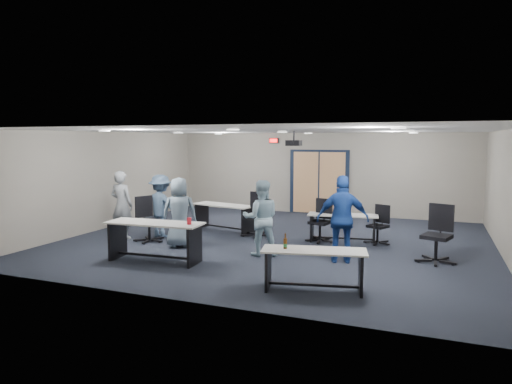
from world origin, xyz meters
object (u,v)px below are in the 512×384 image
at_px(chair_back_b, 256,215).
at_px(table_front_right, 313,262).
at_px(table_back_left, 224,213).
at_px(person_plaid, 180,212).
at_px(chair_loose_right, 437,234).
at_px(person_lightblue, 261,218).
at_px(person_gray, 122,205).
at_px(chair_back_d, 378,225).
at_px(person_back, 161,206).
at_px(chair_loose_left, 149,219).
at_px(chair_back_c, 320,221).
at_px(table_back_right, 343,223).
at_px(table_front_left, 155,234).
at_px(person_navy, 343,219).

bearing_deg(chair_back_b, table_front_right, -56.55).
bearing_deg(table_back_left, person_plaid, -81.21).
relative_size(chair_loose_right, person_lightblue, 0.72).
xyz_separation_m(table_front_right, person_gray, (-5.49, 2.16, 0.38)).
distance_m(chair_back_d, chair_loose_right, 1.85).
height_order(person_lightblue, person_back, person_lightblue).
bearing_deg(chair_back_b, person_lightblue, -65.71).
distance_m(table_front_right, chair_loose_right, 3.20).
relative_size(table_front_right, chair_loose_left, 1.62).
distance_m(table_front_right, person_gray, 5.91).
height_order(chair_back_c, person_plaid, person_plaid).
relative_size(table_front_right, table_back_left, 0.96).
bearing_deg(person_back, table_back_left, -128.28).
bearing_deg(table_front_right, chair_loose_left, 143.39).
height_order(table_back_right, person_plaid, person_plaid).
distance_m(table_back_left, person_gray, 2.72).
height_order(chair_back_c, chair_loose_left, chair_loose_left).
bearing_deg(table_front_left, chair_back_d, 35.10).
height_order(chair_back_b, person_back, person_back).
relative_size(chair_back_d, person_navy, 0.52).
height_order(chair_back_d, person_navy, person_navy).
xyz_separation_m(table_front_left, person_navy, (3.58, 1.33, 0.33)).
bearing_deg(person_lightblue, chair_back_b, -87.37).
height_order(chair_back_d, chair_loose_right, chair_loose_right).
height_order(chair_back_b, person_lightblue, person_lightblue).
bearing_deg(person_back, chair_back_b, -154.44).
xyz_separation_m(table_front_left, chair_back_d, (4.06, 3.28, -0.09)).
bearing_deg(person_gray, chair_back_d, -162.62).
height_order(chair_back_c, person_back, person_back).
relative_size(chair_back_c, person_lightblue, 0.64).
height_order(person_plaid, person_navy, person_navy).
xyz_separation_m(table_front_left, table_front_right, (3.47, -0.62, -0.08)).
xyz_separation_m(chair_loose_left, chair_loose_right, (6.53, 0.48, 0.04)).
distance_m(chair_back_b, person_navy, 3.07).
height_order(table_front_left, chair_back_b, chair_back_b).
relative_size(chair_back_d, person_back, 0.58).
bearing_deg(person_lightblue, person_navy, 160.35).
bearing_deg(chair_loose_right, person_plaid, -155.12).
xyz_separation_m(table_front_left, chair_loose_left, (-1.17, 1.49, -0.00)).
bearing_deg(table_back_right, person_plaid, -158.76).
bearing_deg(person_plaid, person_back, -67.28).
height_order(table_front_right, chair_back_c, chair_back_c).
bearing_deg(chair_loose_left, chair_back_d, -45.54).
bearing_deg(table_front_right, chair_back_d, 69.22).
distance_m(table_front_right, person_plaid, 4.12).
relative_size(chair_back_c, person_back, 0.65).
height_order(table_back_right, person_back, person_back).
height_order(table_front_right, table_back_right, table_front_right).
xyz_separation_m(person_plaid, person_back, (-1.04, 0.82, -0.01)).
bearing_deg(table_front_right, chair_back_c, 89.52).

